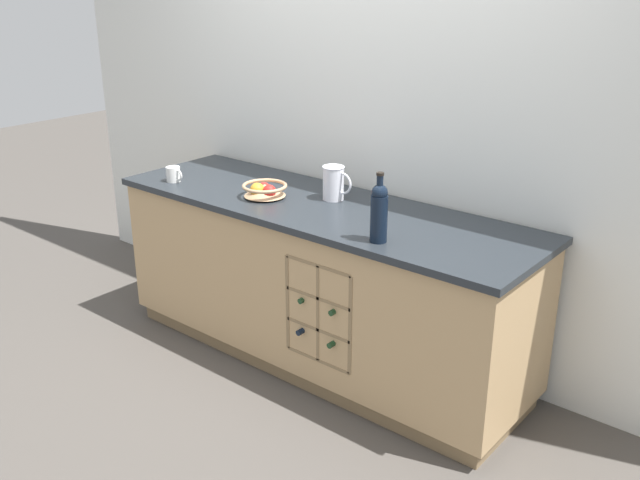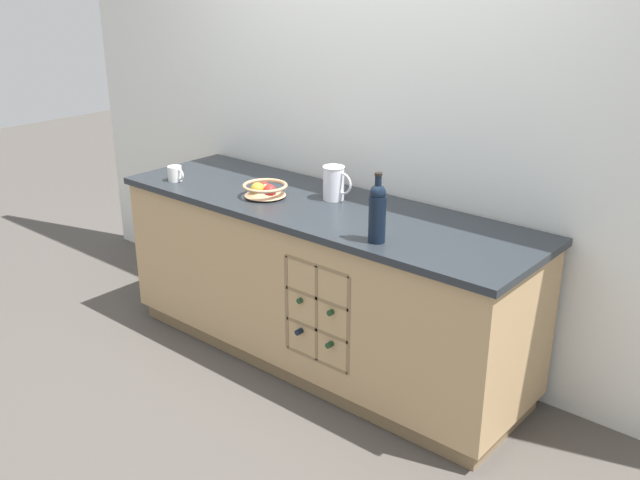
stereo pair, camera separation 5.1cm
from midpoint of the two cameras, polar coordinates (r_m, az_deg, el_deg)
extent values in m
plane|color=#4C4742|center=(3.97, 0.38, -9.30)|extent=(14.00, 14.00, 0.00)
cube|color=silver|center=(3.81, 4.41, 9.97)|extent=(4.69, 0.06, 2.55)
cube|color=olive|center=(3.94, 0.38, -8.74)|extent=(2.23, 0.61, 0.09)
cube|color=tan|center=(3.75, 0.39, -3.13)|extent=(2.29, 0.67, 0.76)
cube|color=#23282D|center=(3.61, 0.41, 2.61)|extent=(2.33, 0.71, 0.03)
cube|color=olive|center=(3.43, 1.23, -5.38)|extent=(0.38, 0.01, 0.50)
cube|color=olive|center=(3.51, -1.73, -4.77)|extent=(0.02, 0.10, 0.50)
cube|color=olive|center=(3.29, 3.25, -6.64)|extent=(0.02, 0.10, 0.50)
cube|color=olive|center=(3.51, 0.66, -9.29)|extent=(0.38, 0.10, 0.02)
cube|color=olive|center=(3.43, 0.67, -6.91)|extent=(0.38, 0.10, 0.02)
cube|color=olive|center=(3.36, 0.68, -4.42)|extent=(0.38, 0.10, 0.02)
cube|color=olive|center=(3.29, 0.69, -1.82)|extent=(0.38, 0.10, 0.02)
cube|color=olive|center=(3.39, 0.68, -5.68)|extent=(0.02, 0.10, 0.50)
cylinder|color=black|center=(3.58, 0.69, -6.29)|extent=(0.08, 0.22, 0.08)
cylinder|color=black|center=(3.48, -0.94, -7.18)|extent=(0.03, 0.09, 0.03)
cylinder|color=#19381E|center=(3.47, 3.00, -7.32)|extent=(0.07, 0.20, 0.07)
cylinder|color=#19381E|center=(3.37, 1.50, -8.21)|extent=(0.03, 0.09, 0.03)
cylinder|color=#19381E|center=(3.51, 0.65, -3.95)|extent=(0.07, 0.19, 0.07)
cylinder|color=#19381E|center=(3.41, -0.84, -4.70)|extent=(0.03, 0.08, 0.03)
cylinder|color=#19381E|center=(3.40, 3.17, -4.80)|extent=(0.07, 0.20, 0.07)
cylinder|color=#19381E|center=(3.30, 1.64, -5.64)|extent=(0.03, 0.09, 0.03)
cylinder|color=tan|center=(3.73, -4.00, 3.54)|extent=(0.11, 0.11, 0.01)
cone|color=tan|center=(3.72, -4.02, 4.05)|extent=(0.22, 0.22, 0.06)
torus|color=tan|center=(3.71, -4.02, 4.36)|extent=(0.24, 0.24, 0.02)
sphere|color=red|center=(3.74, -4.08, 4.17)|extent=(0.06, 0.06, 0.06)
sphere|color=red|center=(3.68, -3.65, 3.92)|extent=(0.07, 0.07, 0.07)
sphere|color=gold|center=(3.70, -4.61, 4.04)|extent=(0.08, 0.08, 0.08)
cylinder|color=white|center=(3.65, 1.50, 4.59)|extent=(0.11, 0.11, 0.18)
torus|color=white|center=(3.63, 1.52, 5.86)|extent=(0.11, 0.11, 0.01)
torus|color=white|center=(3.62, 2.21, 4.55)|extent=(0.12, 0.01, 0.12)
cylinder|color=white|center=(4.07, -11.19, 5.24)|extent=(0.08, 0.08, 0.08)
torus|color=white|center=(4.04, -10.81, 5.16)|extent=(0.07, 0.01, 0.07)
cylinder|color=black|center=(3.08, 5.06, 1.68)|extent=(0.08, 0.08, 0.21)
sphere|color=black|center=(3.05, 5.14, 3.78)|extent=(0.07, 0.07, 0.07)
cylinder|color=black|center=(3.04, 5.16, 4.35)|extent=(0.03, 0.03, 0.09)
cylinder|color=black|center=(3.02, 5.19, 5.27)|extent=(0.03, 0.03, 0.01)
camera|label=1|loc=(0.03, -89.60, 0.15)|focal=40.00mm
camera|label=2|loc=(0.03, 90.40, -0.15)|focal=40.00mm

